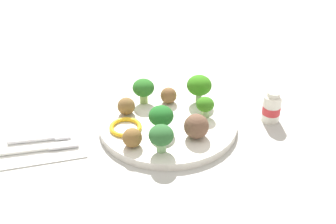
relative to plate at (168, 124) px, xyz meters
name	(u,v)px	position (x,y,z in m)	size (l,w,h in m)	color
ground_plane	(168,127)	(0.00, 0.00, -0.01)	(4.00, 4.00, 0.00)	#B2B2AD
plate	(168,124)	(0.00, 0.00, 0.00)	(0.28, 0.28, 0.02)	white
broccoli_floret_back_left	(199,86)	(0.08, 0.06, 0.05)	(0.05, 0.05, 0.06)	#8CBD6D
broccoli_floret_front_right	(143,88)	(-0.04, 0.08, 0.04)	(0.05, 0.05, 0.05)	#9CBF69
broccoli_floret_mid_left	(205,106)	(0.08, 0.00, 0.03)	(0.04, 0.04, 0.04)	#94BC78
broccoli_floret_center	(161,116)	(-0.02, -0.03, 0.04)	(0.05, 0.05, 0.05)	#9FCE6A
broccoli_floret_far_rim	(161,136)	(-0.03, -0.10, 0.04)	(0.05, 0.05, 0.05)	#8DC280
meatball_near_rim	(126,106)	(-0.08, 0.04, 0.03)	(0.04, 0.04, 0.04)	brown
meatball_front_left	(196,126)	(0.04, -0.07, 0.03)	(0.05, 0.05, 0.05)	brown
meatball_back_left	(132,138)	(-0.08, -0.07, 0.03)	(0.04, 0.04, 0.04)	brown
meatball_front_right	(169,95)	(0.01, 0.07, 0.03)	(0.04, 0.04, 0.04)	brown
pepper_ring_near_rim	(126,127)	(-0.09, -0.01, 0.01)	(0.06, 0.06, 0.01)	yellow
napkin	(40,145)	(-0.25, -0.01, -0.01)	(0.17, 0.12, 0.01)	white
fork	(44,137)	(-0.25, 0.00, 0.00)	(0.12, 0.02, 0.01)	silver
knife	(44,148)	(-0.25, -0.03, 0.00)	(0.15, 0.02, 0.01)	white
yogurt_bottle	(272,108)	(0.21, -0.02, 0.02)	(0.04, 0.04, 0.07)	white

